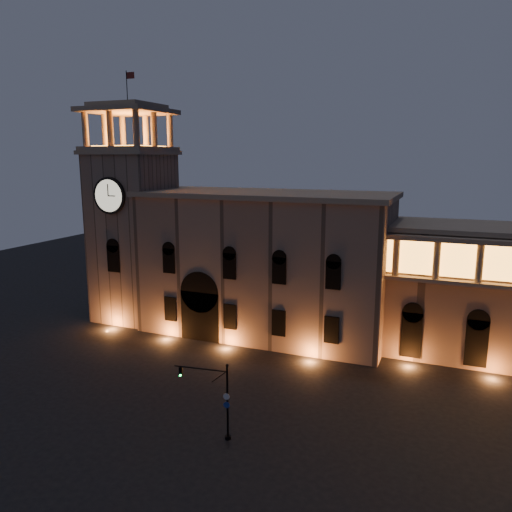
# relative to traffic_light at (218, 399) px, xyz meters

# --- Properties ---
(ground) EXTENTS (160.00, 160.00, 0.00)m
(ground) POSITION_rel_traffic_light_xyz_m (-3.45, 2.25, -3.30)
(ground) COLOR black
(ground) RESTS_ON ground
(government_building) EXTENTS (30.80, 12.80, 17.60)m
(government_building) POSITION_rel_traffic_light_xyz_m (-5.52, 24.18, 5.47)
(government_building) COLOR #8B6F5B
(government_building) RESTS_ON ground
(clock_tower) EXTENTS (9.80, 9.80, 32.40)m
(clock_tower) POSITION_rel_traffic_light_xyz_m (-23.95, 23.23, 9.20)
(clock_tower) COLOR #8B6F5B
(clock_tower) RESTS_ON ground
(traffic_light) EXTENTS (4.55, 0.89, 6.27)m
(traffic_light) POSITION_rel_traffic_light_xyz_m (0.00, 0.00, 0.00)
(traffic_light) COLOR black
(traffic_light) RESTS_ON ground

